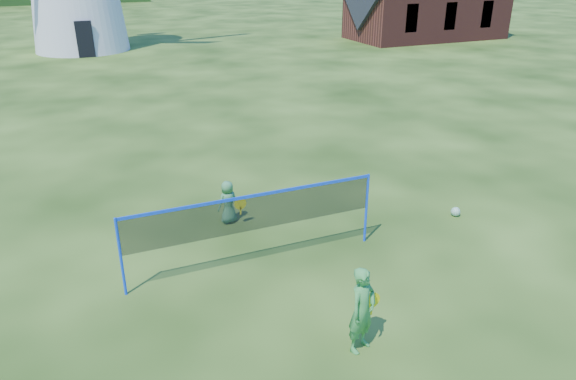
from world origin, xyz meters
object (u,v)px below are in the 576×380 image
Objects in this scene: badminton_net at (254,214)px; play_ball at (456,212)px; player_girl at (362,310)px; player_boy at (228,202)px.

play_ball is at bearing 2.19° from badminton_net.
player_girl is 4.99m from player_boy.
badminton_net reaches higher than player_boy.
play_ball is at bearing 10.89° from player_girl.
player_boy is at bearing 160.03° from play_ball.
play_ball is (4.42, 3.13, -0.61)m from player_girl.
play_ball is (5.00, -1.82, -0.39)m from player_boy.
badminton_net is 2.11m from player_boy.
player_girl reaches higher than play_ball.
play_ball is (5.09, 0.19, -1.03)m from badminton_net.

